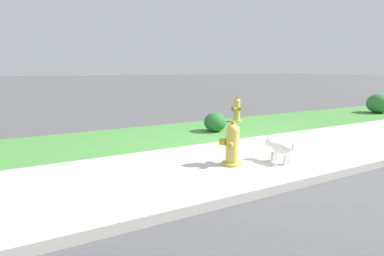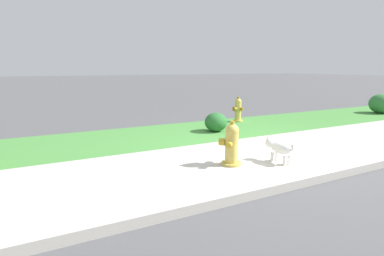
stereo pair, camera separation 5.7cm
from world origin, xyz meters
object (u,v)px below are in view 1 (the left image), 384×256
object	(u,v)px
fire_hydrant_at_driveway	(237,110)
fire_hydrant_near_corner	(232,144)
small_white_dog	(279,147)
shrub_bush_near_lamp	(215,122)
shrub_bush_far_verge	(379,103)

from	to	relation	value
fire_hydrant_at_driveway	fire_hydrant_near_corner	xyz separation A→B (m)	(-2.44, -3.22, -0.00)
small_white_dog	shrub_bush_near_lamp	size ratio (longest dim) A/B	1.02
fire_hydrant_at_driveway	fire_hydrant_near_corner	distance (m)	4.04
fire_hydrant_at_driveway	shrub_bush_far_verge	bearing A→B (deg)	-114.34
small_white_dog	shrub_bush_near_lamp	world-z (taller)	shrub_bush_near_lamp
fire_hydrant_near_corner	shrub_bush_far_verge	xyz separation A→B (m)	(7.79, 2.32, -0.01)
fire_hydrant_near_corner	small_white_dog	size ratio (longest dim) A/B	1.28
fire_hydrant_near_corner	shrub_bush_near_lamp	xyz separation A→B (m)	(1.15, 2.33, -0.11)
fire_hydrant_at_driveway	fire_hydrant_near_corner	size ratio (longest dim) A/B	1.00
fire_hydrant_near_corner	shrub_bush_far_verge	bearing A→B (deg)	-23.48
shrub_bush_near_lamp	fire_hydrant_at_driveway	bearing A→B (deg)	34.55
fire_hydrant_at_driveway	shrub_bush_near_lamp	world-z (taller)	fire_hydrant_at_driveway
fire_hydrant_near_corner	small_white_dog	xyz separation A→B (m)	(0.76, -0.25, -0.09)
shrub_bush_near_lamp	shrub_bush_far_verge	bearing A→B (deg)	-0.08
fire_hydrant_at_driveway	small_white_dog	xyz separation A→B (m)	(-1.67, -3.47, -0.09)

